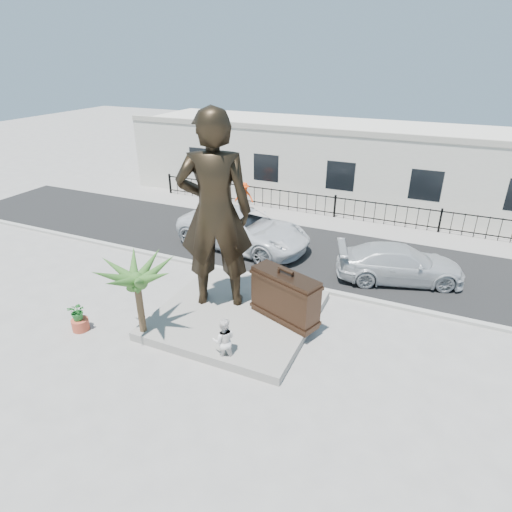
{
  "coord_description": "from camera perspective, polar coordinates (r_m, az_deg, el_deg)",
  "views": [
    {
      "loc": [
        5.26,
        -9.75,
        8.49
      ],
      "look_at": [
        0.0,
        2.0,
        2.3
      ],
      "focal_mm": 30.0,
      "sensor_mm": 36.0,
      "label": 1
    }
  ],
  "objects": [
    {
      "name": "worker",
      "position": [
        24.95,
        -1.59,
        7.89
      ],
      "size": [
        1.2,
        0.82,
        1.7
      ],
      "primitive_type": "imported",
      "rotation": [
        0.0,
        0.0,
        0.19
      ],
      "color": "#F7430D",
      "rests_on": "far_sidewalk"
    },
    {
      "name": "palm_tree",
      "position": [
        14.73,
        -14.64,
        -10.51
      ],
      "size": [
        1.8,
        1.8,
        3.2
      ],
      "primitive_type": null,
      "color": "#2F5920",
      "rests_on": "ground"
    },
    {
      "name": "car_silver",
      "position": [
        18.21,
        18.64,
        -0.96
      ],
      "size": [
        5.41,
        3.49,
        1.46
      ],
      "primitive_type": "imported",
      "rotation": [
        0.0,
        0.0,
        1.88
      ],
      "color": "#BABDBF",
      "rests_on": "street"
    },
    {
      "name": "planter",
      "position": [
        15.68,
        -22.36,
        -8.44
      ],
      "size": [
        0.56,
        0.56,
        0.4
      ],
      "primitive_type": "cylinder",
      "color": "#B64730",
      "rests_on": "ground"
    },
    {
      "name": "shrub",
      "position": [
        15.41,
        -22.68,
        -6.83
      ],
      "size": [
        0.71,
        0.66,
        0.65
      ],
      "primitive_type": "imported",
      "rotation": [
        0.0,
        0.0,
        0.32
      ],
      "color": "#25712B",
      "rests_on": "planter"
    },
    {
      "name": "street",
      "position": [
        20.37,
        6.91,
        0.86
      ],
      "size": [
        40.0,
        7.0,
        0.01
      ],
      "primitive_type": "cube",
      "color": "black",
      "rests_on": "ground"
    },
    {
      "name": "statue",
      "position": [
        14.22,
        -5.5,
        5.8
      ],
      "size": [
        2.91,
        2.47,
        6.77
      ],
      "primitive_type": "imported",
      "rotation": [
        0.0,
        0.0,
        3.55
      ],
      "color": "black",
      "rests_on": "plinth"
    },
    {
      "name": "curb",
      "position": [
        17.37,
        3.38,
        -3.4
      ],
      "size": [
        40.0,
        0.25,
        0.12
      ],
      "primitive_type": "cube",
      "color": "#A5A399",
      "rests_on": "ground"
    },
    {
      "name": "plinth",
      "position": [
        15.14,
        -2.52,
        -7.77
      ],
      "size": [
        5.2,
        5.2,
        0.3
      ],
      "primitive_type": "cube",
      "color": "gray",
      "rests_on": "ground"
    },
    {
      "name": "far_sidewalk",
      "position": [
        23.93,
        9.86,
        4.53
      ],
      "size": [
        40.0,
        2.5,
        0.02
      ],
      "primitive_type": "cube",
      "color": "#9E9991",
      "rests_on": "ground"
    },
    {
      "name": "building",
      "position": [
        27.98,
        12.94,
        12.05
      ],
      "size": [
        28.0,
        7.0,
        4.4
      ],
      "primitive_type": "cube",
      "color": "silver",
      "rests_on": "ground"
    },
    {
      "name": "ground",
      "position": [
        13.96,
        -3.43,
        -11.84
      ],
      "size": [
        100.0,
        100.0,
        0.0
      ],
      "primitive_type": "plane",
      "color": "#9E9991",
      "rests_on": "ground"
    },
    {
      "name": "tourist",
      "position": [
        12.94,
        -4.31,
        -11.18
      ],
      "size": [
        0.9,
        0.83,
        1.49
      ],
      "primitive_type": "imported",
      "rotation": [
        0.0,
        0.0,
        3.61
      ],
      "color": "white",
      "rests_on": "ground"
    },
    {
      "name": "suitcase",
      "position": [
        14.24,
        3.88,
        -5.44
      ],
      "size": [
        2.52,
        1.56,
        1.69
      ],
      "primitive_type": "cube",
      "rotation": [
        0.0,
        0.0,
        -0.36
      ],
      "color": "#322015",
      "rests_on": "plinth"
    },
    {
      "name": "fence",
      "position": [
        24.46,
        10.46,
        6.43
      ],
      "size": [
        22.0,
        0.1,
        1.2
      ],
      "primitive_type": "cube",
      "color": "black",
      "rests_on": "ground"
    },
    {
      "name": "car_white",
      "position": [
        20.2,
        -1.66,
        3.6
      ],
      "size": [
        6.72,
        3.74,
        1.78
      ],
      "primitive_type": "imported",
      "rotation": [
        0.0,
        0.0,
        1.44
      ],
      "color": "silver",
      "rests_on": "street"
    }
  ]
}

